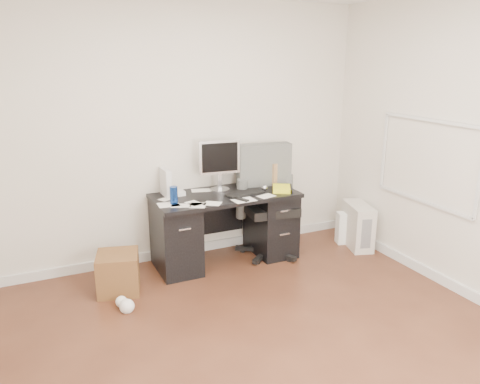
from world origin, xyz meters
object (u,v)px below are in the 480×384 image
(lcd_monitor, at_px, (219,165))
(desk, at_px, (225,225))
(pc_tower, at_px, (358,226))
(wicker_basket, at_px, (118,272))
(office_chair, at_px, (270,202))
(keyboard, at_px, (245,194))

(lcd_monitor, bearing_deg, desk, -82.13)
(pc_tower, xyz_separation_m, wicker_basket, (-2.72, 0.06, -0.07))
(pc_tower, bearing_deg, desk, -173.42)
(wicker_basket, bearing_deg, desk, 10.59)
(pc_tower, distance_m, wicker_basket, 2.72)
(pc_tower, relative_size, wicker_basket, 1.36)
(desk, height_order, office_chair, office_chair)
(lcd_monitor, distance_m, wicker_basket, 1.49)
(keyboard, distance_m, pc_tower, 1.46)
(wicker_basket, bearing_deg, office_chair, 5.96)
(keyboard, height_order, pc_tower, keyboard)
(desk, height_order, wicker_basket, desk)
(office_chair, relative_size, wicker_basket, 3.24)
(keyboard, height_order, wicker_basket, keyboard)
(desk, bearing_deg, keyboard, -33.90)
(desk, xyz_separation_m, pc_tower, (1.54, -0.28, -0.15))
(lcd_monitor, relative_size, pc_tower, 1.09)
(office_chair, xyz_separation_m, wicker_basket, (-1.69, -0.18, -0.42))
(desk, xyz_separation_m, lcd_monitor, (-0.00, 0.13, 0.63))
(keyboard, xyz_separation_m, wicker_basket, (-1.36, -0.10, -0.57))
(office_chair, bearing_deg, lcd_monitor, 168.14)
(desk, distance_m, pc_tower, 1.57)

